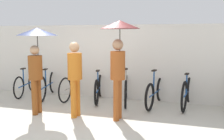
{
  "coord_description": "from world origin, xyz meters",
  "views": [
    {
      "loc": [
        2.3,
        -4.68,
        1.86
      ],
      "look_at": [
        0.6,
        1.1,
        1.0
      ],
      "focal_mm": 40.0,
      "sensor_mm": 36.0,
      "label": 1
    }
  ],
  "objects_px": {
    "parked_bicycle_5": "(156,92)",
    "pedestrian_trailing": "(119,45)",
    "parked_bicycle_0": "(26,83)",
    "parked_bicycle_4": "(126,89)",
    "parked_bicycle_6": "(187,92)",
    "parked_bicycle_2": "(74,85)",
    "parked_bicycle_3": "(99,88)",
    "parked_bicycle_1": "(48,85)",
    "pedestrian_center": "(75,73)",
    "pedestrian_leading": "(37,47)"
  },
  "relations": [
    {
      "from": "parked_bicycle_2",
      "to": "parked_bicycle_4",
      "type": "bearing_deg",
      "value": -91.42
    },
    {
      "from": "parked_bicycle_0",
      "to": "parked_bicycle_6",
      "type": "bearing_deg",
      "value": -100.91
    },
    {
      "from": "pedestrian_center",
      "to": "parked_bicycle_4",
      "type": "bearing_deg",
      "value": 62.82
    },
    {
      "from": "parked_bicycle_6",
      "to": "parked_bicycle_5",
      "type": "bearing_deg",
      "value": 104.58
    },
    {
      "from": "parked_bicycle_2",
      "to": "pedestrian_trailing",
      "type": "bearing_deg",
      "value": -126.29
    },
    {
      "from": "parked_bicycle_1",
      "to": "pedestrian_leading",
      "type": "bearing_deg",
      "value": -169.73
    },
    {
      "from": "parked_bicycle_0",
      "to": "parked_bicycle_5",
      "type": "relative_size",
      "value": 0.96
    },
    {
      "from": "parked_bicycle_2",
      "to": "pedestrian_center",
      "type": "height_order",
      "value": "pedestrian_center"
    },
    {
      "from": "parked_bicycle_3",
      "to": "parked_bicycle_5",
      "type": "distance_m",
      "value": 1.59
    },
    {
      "from": "parked_bicycle_3",
      "to": "parked_bicycle_0",
      "type": "bearing_deg",
      "value": 76.16
    },
    {
      "from": "parked_bicycle_0",
      "to": "parked_bicycle_1",
      "type": "height_order",
      "value": "parked_bicycle_0"
    },
    {
      "from": "parked_bicycle_4",
      "to": "pedestrian_leading",
      "type": "height_order",
      "value": "pedestrian_leading"
    },
    {
      "from": "parked_bicycle_0",
      "to": "parked_bicycle_1",
      "type": "xyz_separation_m",
      "value": [
        0.8,
        -0.07,
        0.02
      ]
    },
    {
      "from": "parked_bicycle_2",
      "to": "parked_bicycle_0",
      "type": "bearing_deg",
      "value": 93.81
    },
    {
      "from": "parked_bicycle_0",
      "to": "pedestrian_center",
      "type": "distance_m",
      "value": 2.85
    },
    {
      "from": "parked_bicycle_2",
      "to": "parked_bicycle_3",
      "type": "distance_m",
      "value": 0.8
    },
    {
      "from": "pedestrian_center",
      "to": "parked_bicycle_2",
      "type": "bearing_deg",
      "value": 119.21
    },
    {
      "from": "parked_bicycle_0",
      "to": "pedestrian_trailing",
      "type": "bearing_deg",
      "value": -122.98
    },
    {
      "from": "parked_bicycle_6",
      "to": "pedestrian_center",
      "type": "bearing_deg",
      "value": 130.04
    },
    {
      "from": "parked_bicycle_3",
      "to": "pedestrian_trailing",
      "type": "relative_size",
      "value": 0.76
    },
    {
      "from": "parked_bicycle_4",
      "to": "parked_bicycle_6",
      "type": "xyz_separation_m",
      "value": [
        1.59,
        0.08,
        0.01
      ]
    },
    {
      "from": "parked_bicycle_2",
      "to": "parked_bicycle_3",
      "type": "bearing_deg",
      "value": -93.7
    },
    {
      "from": "parked_bicycle_1",
      "to": "pedestrian_trailing",
      "type": "bearing_deg",
      "value": -128.68
    },
    {
      "from": "parked_bicycle_5",
      "to": "pedestrian_center",
      "type": "bearing_deg",
      "value": 139.96
    },
    {
      "from": "parked_bicycle_5",
      "to": "pedestrian_leading",
      "type": "bearing_deg",
      "value": 127.16
    },
    {
      "from": "parked_bicycle_0",
      "to": "parked_bicycle_4",
      "type": "height_order",
      "value": "parked_bicycle_4"
    },
    {
      "from": "parked_bicycle_1",
      "to": "parked_bicycle_2",
      "type": "xyz_separation_m",
      "value": [
        0.8,
        0.11,
        -0.0
      ]
    },
    {
      "from": "parked_bicycle_0",
      "to": "parked_bicycle_5",
      "type": "height_order",
      "value": "parked_bicycle_0"
    },
    {
      "from": "parked_bicycle_2",
      "to": "parked_bicycle_3",
      "type": "height_order",
      "value": "parked_bicycle_3"
    },
    {
      "from": "parked_bicycle_1",
      "to": "parked_bicycle_5",
      "type": "relative_size",
      "value": 1.04
    },
    {
      "from": "parked_bicycle_2",
      "to": "pedestrian_leading",
      "type": "height_order",
      "value": "pedestrian_leading"
    },
    {
      "from": "parked_bicycle_3",
      "to": "pedestrian_center",
      "type": "relative_size",
      "value": 0.96
    },
    {
      "from": "parked_bicycle_3",
      "to": "parked_bicycle_6",
      "type": "relative_size",
      "value": 0.95
    },
    {
      "from": "parked_bicycle_0",
      "to": "parked_bicycle_3",
      "type": "xyz_separation_m",
      "value": [
        2.39,
        -0.04,
        0.01
      ]
    },
    {
      "from": "parked_bicycle_1",
      "to": "pedestrian_trailing",
      "type": "xyz_separation_m",
      "value": [
        2.52,
        -1.26,
        1.25
      ]
    },
    {
      "from": "parked_bicycle_5",
      "to": "pedestrian_trailing",
      "type": "distance_m",
      "value": 1.9
    },
    {
      "from": "parked_bicycle_1",
      "to": "parked_bicycle_6",
      "type": "bearing_deg",
      "value": -100.84
    },
    {
      "from": "parked_bicycle_4",
      "to": "pedestrian_leading",
      "type": "xyz_separation_m",
      "value": [
        -1.81,
        -1.41,
        1.18
      ]
    },
    {
      "from": "parked_bicycle_2",
      "to": "parked_bicycle_3",
      "type": "xyz_separation_m",
      "value": [
        0.79,
        -0.08,
        -0.01
      ]
    },
    {
      "from": "parked_bicycle_2",
      "to": "parked_bicycle_5",
      "type": "distance_m",
      "value": 2.39
    },
    {
      "from": "parked_bicycle_3",
      "to": "parked_bicycle_4",
      "type": "xyz_separation_m",
      "value": [
        0.79,
        -0.02,
        0.02
      ]
    },
    {
      "from": "parked_bicycle_0",
      "to": "parked_bicycle_5",
      "type": "xyz_separation_m",
      "value": [
        3.98,
        -0.07,
        0.01
      ]
    },
    {
      "from": "pedestrian_leading",
      "to": "pedestrian_trailing",
      "type": "bearing_deg",
      "value": 2.52
    },
    {
      "from": "parked_bicycle_4",
      "to": "parked_bicycle_6",
      "type": "distance_m",
      "value": 1.59
    },
    {
      "from": "parked_bicycle_4",
      "to": "parked_bicycle_3",
      "type": "bearing_deg",
      "value": 76.75
    },
    {
      "from": "parked_bicycle_2",
      "to": "parked_bicycle_6",
      "type": "relative_size",
      "value": 1.02
    },
    {
      "from": "pedestrian_leading",
      "to": "parked_bicycle_3",
      "type": "bearing_deg",
      "value": 52.96
    },
    {
      "from": "pedestrian_leading",
      "to": "parked_bicycle_4",
      "type": "bearing_deg",
      "value": 36.26
    },
    {
      "from": "parked_bicycle_2",
      "to": "parked_bicycle_5",
      "type": "relative_size",
      "value": 1.03
    },
    {
      "from": "parked_bicycle_5",
      "to": "parked_bicycle_1",
      "type": "bearing_deg",
      "value": 98.99
    }
  ]
}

